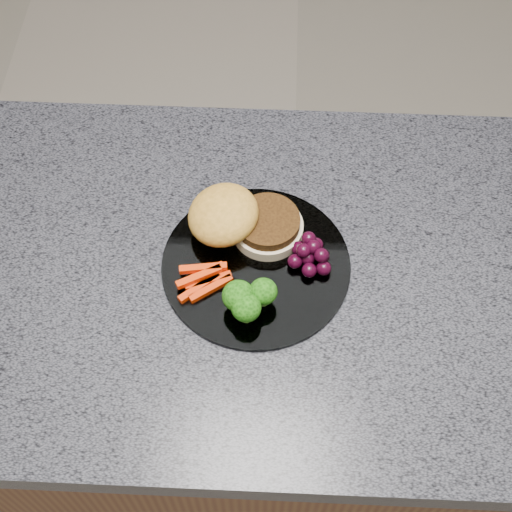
# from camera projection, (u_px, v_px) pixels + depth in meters

# --- Properties ---
(island_cabinet) EXTENTS (1.20, 0.60, 0.86)m
(island_cabinet) POSITION_uv_depth(u_px,v_px,m) (298.00, 397.00, 1.38)
(island_cabinet) COLOR #56361D
(island_cabinet) RESTS_ON ground
(countertop) EXTENTS (1.20, 0.60, 0.04)m
(countertop) POSITION_uv_depth(u_px,v_px,m) (314.00, 278.00, 1.00)
(countertop) COLOR #45464E
(countertop) RESTS_ON island_cabinet
(plate) EXTENTS (0.26, 0.26, 0.01)m
(plate) POSITION_uv_depth(u_px,v_px,m) (256.00, 265.00, 0.98)
(plate) COLOR white
(plate) RESTS_ON countertop
(burger) EXTENTS (0.19, 0.13, 0.05)m
(burger) POSITION_uv_depth(u_px,v_px,m) (239.00, 221.00, 0.99)
(burger) COLOR beige
(burger) RESTS_ON plate
(carrot_sticks) EXTENTS (0.08, 0.07, 0.02)m
(carrot_sticks) POSITION_uv_depth(u_px,v_px,m) (204.00, 279.00, 0.96)
(carrot_sticks) COLOR red
(carrot_sticks) RESTS_ON plate
(broccoli) EXTENTS (0.07, 0.06, 0.05)m
(broccoli) POSITION_uv_depth(u_px,v_px,m) (248.00, 299.00, 0.91)
(broccoli) COLOR #517E2E
(broccoli) RESTS_ON plate
(grape_bunch) EXTENTS (0.06, 0.06, 0.04)m
(grape_bunch) POSITION_uv_depth(u_px,v_px,m) (311.00, 254.00, 0.97)
(grape_bunch) COLOR black
(grape_bunch) RESTS_ON plate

